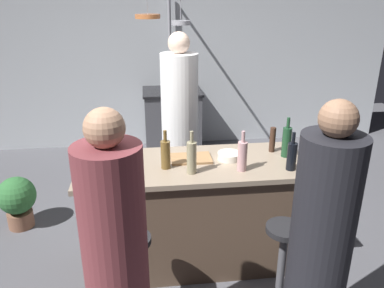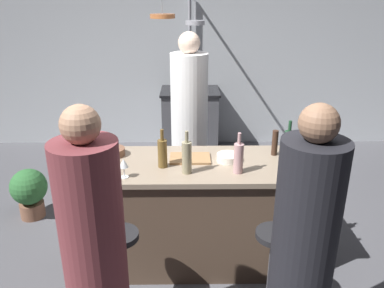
% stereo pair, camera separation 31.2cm
% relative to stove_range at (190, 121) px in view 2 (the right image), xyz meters
% --- Properties ---
extents(ground_plane, '(9.00, 9.00, 0.00)m').
position_rel_stove_range_xyz_m(ground_plane, '(0.00, -2.45, -0.45)').
color(ground_plane, '#4C4C51').
extents(back_wall, '(6.40, 0.16, 2.60)m').
position_rel_stove_range_xyz_m(back_wall, '(0.00, 0.40, 0.85)').
color(back_wall, '#B2B7BC').
rests_on(back_wall, ground_plane).
extents(kitchen_island, '(1.80, 0.72, 0.90)m').
position_rel_stove_range_xyz_m(kitchen_island, '(0.00, -2.45, 0.01)').
color(kitchen_island, brown).
rests_on(kitchen_island, ground_plane).
extents(stove_range, '(0.80, 0.64, 0.89)m').
position_rel_stove_range_xyz_m(stove_range, '(0.00, 0.00, 0.00)').
color(stove_range, '#47474C').
rests_on(stove_range, ground_plane).
extents(chef, '(0.38, 0.38, 1.80)m').
position_rel_stove_range_xyz_m(chef, '(-0.02, -1.38, 0.39)').
color(chef, white).
rests_on(chef, ground_plane).
extents(bar_stool_left, '(0.28, 0.28, 0.68)m').
position_rel_stove_range_xyz_m(bar_stool_left, '(-0.49, -3.07, -0.07)').
color(bar_stool_left, '#4C4C51').
rests_on(bar_stool_left, ground_plane).
extents(guest_left, '(0.35, 0.35, 1.65)m').
position_rel_stove_range_xyz_m(guest_left, '(-0.55, -3.44, 0.32)').
color(guest_left, brown).
rests_on(guest_left, ground_plane).
extents(bar_stool_right, '(0.28, 0.28, 0.68)m').
position_rel_stove_range_xyz_m(bar_stool_right, '(0.54, -3.07, -0.07)').
color(bar_stool_right, '#4C4C51').
rests_on(bar_stool_right, ground_plane).
extents(guest_right, '(0.35, 0.35, 1.66)m').
position_rel_stove_range_xyz_m(guest_right, '(0.60, -3.45, 0.32)').
color(guest_right, black).
rests_on(guest_right, ground_plane).
extents(overhead_pot_rack, '(0.59, 1.29, 2.17)m').
position_rel_stove_range_xyz_m(overhead_pot_rack, '(-0.08, -0.37, 1.17)').
color(overhead_pot_rack, gray).
rests_on(overhead_pot_rack, ground_plane).
extents(potted_plant, '(0.36, 0.36, 0.52)m').
position_rel_stove_range_xyz_m(potted_plant, '(-1.62, -1.76, -0.15)').
color(potted_plant, brown).
rests_on(potted_plant, ground_plane).
extents(cutting_board, '(0.32, 0.22, 0.02)m').
position_rel_stove_range_xyz_m(cutting_board, '(-0.02, -2.38, 0.46)').
color(cutting_board, '#997047').
rests_on(cutting_board, kitchen_island).
extents(pepper_mill, '(0.05, 0.05, 0.21)m').
position_rel_stove_range_xyz_m(pepper_mill, '(0.67, -2.29, 0.56)').
color(pepper_mill, '#382319').
rests_on(pepper_mill, kitchen_island).
extents(wine_bottle_rose, '(0.07, 0.07, 0.31)m').
position_rel_stove_range_xyz_m(wine_bottle_rose, '(0.34, -2.62, 0.57)').
color(wine_bottle_rose, '#B78C8E').
rests_on(wine_bottle_rose, kitchen_island).
extents(wine_bottle_green, '(0.07, 0.07, 0.33)m').
position_rel_stove_range_xyz_m(wine_bottle_green, '(0.75, -2.41, 0.58)').
color(wine_bottle_green, '#193D23').
rests_on(wine_bottle_green, kitchen_island).
extents(wine_bottle_dark, '(0.07, 0.07, 0.30)m').
position_rel_stove_range_xyz_m(wine_bottle_dark, '(0.70, -2.65, 0.57)').
color(wine_bottle_dark, black).
rests_on(wine_bottle_dark, kitchen_island).
extents(wine_bottle_white, '(0.07, 0.07, 0.33)m').
position_rel_stove_range_xyz_m(wine_bottle_white, '(-0.04, -2.62, 0.58)').
color(wine_bottle_white, gray).
rests_on(wine_bottle_white, kitchen_island).
extents(wine_bottle_amber, '(0.07, 0.07, 0.30)m').
position_rel_stove_range_xyz_m(wine_bottle_amber, '(-0.23, -2.52, 0.57)').
color(wine_bottle_amber, brown).
rests_on(wine_bottle_amber, kitchen_island).
extents(wine_glass_near_left_guest, '(0.07, 0.07, 0.15)m').
position_rel_stove_range_xyz_m(wine_glass_near_left_guest, '(-0.79, -2.19, 0.56)').
color(wine_glass_near_left_guest, silver).
rests_on(wine_glass_near_left_guest, kitchen_island).
extents(wine_glass_near_right_guest, '(0.07, 0.07, 0.15)m').
position_rel_stove_range_xyz_m(wine_glass_near_right_guest, '(-0.78, -2.43, 0.56)').
color(wine_glass_near_right_guest, silver).
rests_on(wine_glass_near_right_guest, kitchen_island).
extents(wine_glass_by_chef, '(0.07, 0.07, 0.15)m').
position_rel_stove_range_xyz_m(wine_glass_by_chef, '(-0.49, -2.70, 0.56)').
color(wine_glass_by_chef, silver).
rests_on(wine_glass_by_chef, kitchen_island).
extents(mixing_bowl_ceramic, '(0.19, 0.19, 0.06)m').
position_rel_stove_range_xyz_m(mixing_bowl_ceramic, '(0.29, -2.41, 0.48)').
color(mixing_bowl_ceramic, silver).
rests_on(mixing_bowl_ceramic, kitchen_island).
extents(mixing_bowl_wooden, '(0.20, 0.20, 0.06)m').
position_rel_stove_range_xyz_m(mixing_bowl_wooden, '(-0.65, -2.29, 0.48)').
color(mixing_bowl_wooden, brown).
rests_on(mixing_bowl_wooden, kitchen_island).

